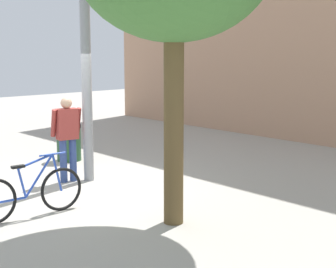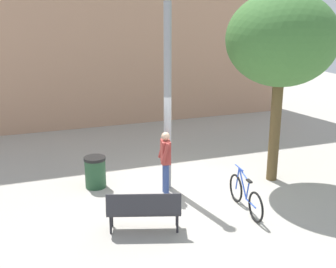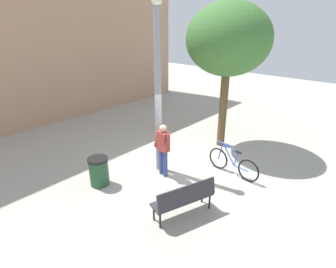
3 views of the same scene
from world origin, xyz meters
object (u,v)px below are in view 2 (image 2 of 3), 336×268
park_bench (144,209)px  bicycle_blue (245,196)px  person_by_lamppost (165,159)px  plaza_tree (281,40)px  trash_bin (95,172)px  lamppost (168,90)px

park_bench → bicycle_blue: (2.56, 0.13, -0.16)m
person_by_lamppost → plaza_tree: bearing=-2.3°
person_by_lamppost → trash_bin: (-1.64, 1.04, -0.53)m
lamppost → park_bench: lamppost is taller
person_by_lamppost → trash_bin: bearing=147.8°
lamppost → trash_bin: lamppost is taller
park_bench → trash_bin: bearing=100.9°
plaza_tree → lamppost: bearing=170.7°
bicycle_blue → trash_bin: bearing=139.6°
park_bench → lamppost: bearing=58.1°
plaza_tree → trash_bin: plaza_tree is taller
lamppost → plaza_tree: (2.96, -0.48, 1.19)m
person_by_lamppost → bicycle_blue: size_ratio=0.92×
person_by_lamppost → bicycle_blue: (1.45, -1.59, -0.58)m
park_bench → plaza_tree: (4.26, 1.60, 3.33)m
person_by_lamppost → park_bench: person_by_lamppost is taller
lamppost → person_by_lamppost: 1.77m
trash_bin → park_bench: bearing=-79.1°
bicycle_blue → plaza_tree: bearing=40.8°
trash_bin → person_by_lamppost: bearing=-32.2°
lamppost → person_by_lamppost: (-0.19, -0.36, -1.72)m
bicycle_blue → trash_bin: 4.06m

